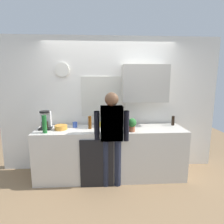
# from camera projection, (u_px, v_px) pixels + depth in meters

# --- Properties ---
(ground_plane) EXTENTS (8.00, 8.00, 0.00)m
(ground_plane) POSITION_uv_depth(u_px,v_px,m) (112.00, 185.00, 3.16)
(ground_plane) COLOR #8C6D4C
(kitchen_counter) EXTENTS (2.67, 0.64, 0.92)m
(kitchen_counter) POSITION_uv_depth(u_px,v_px,m) (111.00, 153.00, 3.37)
(kitchen_counter) COLOR beige
(kitchen_counter) RESTS_ON ground_plane
(dishwasher_panel) EXTENTS (0.56, 0.02, 0.83)m
(dishwasher_panel) POSITION_uv_depth(u_px,v_px,m) (97.00, 164.00, 3.04)
(dishwasher_panel) COLOR black
(dishwasher_panel) RESTS_ON ground_plane
(back_wall_assembly) EXTENTS (4.27, 0.42, 2.60)m
(back_wall_assembly) POSITION_uv_depth(u_px,v_px,m) (114.00, 102.00, 3.61)
(back_wall_assembly) COLOR white
(back_wall_assembly) RESTS_ON ground_plane
(coffee_maker) EXTENTS (0.20, 0.20, 0.33)m
(coffee_maker) POSITION_uv_depth(u_px,v_px,m) (46.00, 121.00, 3.26)
(coffee_maker) COLOR black
(coffee_maker) RESTS_ON kitchen_counter
(bottle_red_vinegar) EXTENTS (0.06, 0.06, 0.22)m
(bottle_red_vinegar) POSITION_uv_depth(u_px,v_px,m) (121.00, 121.00, 3.37)
(bottle_red_vinegar) COLOR maroon
(bottle_red_vinegar) RESTS_ON kitchen_counter
(bottle_dark_sauce) EXTENTS (0.06, 0.06, 0.18)m
(bottle_dark_sauce) POSITION_uv_depth(u_px,v_px,m) (173.00, 121.00, 3.52)
(bottle_dark_sauce) COLOR black
(bottle_dark_sauce) RESTS_ON kitchen_counter
(bottle_green_wine) EXTENTS (0.07, 0.07, 0.30)m
(bottle_green_wine) POSITION_uv_depth(u_px,v_px,m) (44.00, 124.00, 3.01)
(bottle_green_wine) COLOR #195923
(bottle_green_wine) RESTS_ON kitchen_counter
(bottle_amber_beer) EXTENTS (0.06, 0.06, 0.23)m
(bottle_amber_beer) POSITION_uv_depth(u_px,v_px,m) (90.00, 122.00, 3.27)
(bottle_amber_beer) COLOR brown
(bottle_amber_beer) RESTS_ON kitchen_counter
(cup_yellow_cup) EXTENTS (0.07, 0.07, 0.09)m
(cup_yellow_cup) POSITION_uv_depth(u_px,v_px,m) (101.00, 124.00, 3.44)
(cup_yellow_cup) COLOR yellow
(cup_yellow_cup) RESTS_ON kitchen_counter
(cup_blue_mug) EXTENTS (0.08, 0.08, 0.10)m
(cup_blue_mug) POSITION_uv_depth(u_px,v_px,m) (75.00, 125.00, 3.37)
(cup_blue_mug) COLOR #3351B2
(cup_blue_mug) RESTS_ON kitchen_counter
(mixing_bowl) EXTENTS (0.22, 0.22, 0.08)m
(mixing_bowl) POSITION_uv_depth(u_px,v_px,m) (61.00, 127.00, 3.23)
(mixing_bowl) COLOR orange
(mixing_bowl) RESTS_ON kitchen_counter
(potted_plant) EXTENTS (0.15, 0.15, 0.23)m
(potted_plant) POSITION_uv_depth(u_px,v_px,m) (132.00, 124.00, 3.09)
(potted_plant) COLOR #9E5638
(potted_plant) RESTS_ON kitchen_counter
(person_at_sink) EXTENTS (0.57, 0.22, 1.60)m
(person_at_sink) POSITION_uv_depth(u_px,v_px,m) (112.00, 132.00, 2.99)
(person_at_sink) COLOR brown
(person_at_sink) RESTS_ON ground_plane
(person_guest) EXTENTS (0.57, 0.22, 1.60)m
(person_guest) POSITION_uv_depth(u_px,v_px,m) (112.00, 132.00, 2.99)
(person_guest) COLOR #3F4766
(person_guest) RESTS_ON ground_plane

